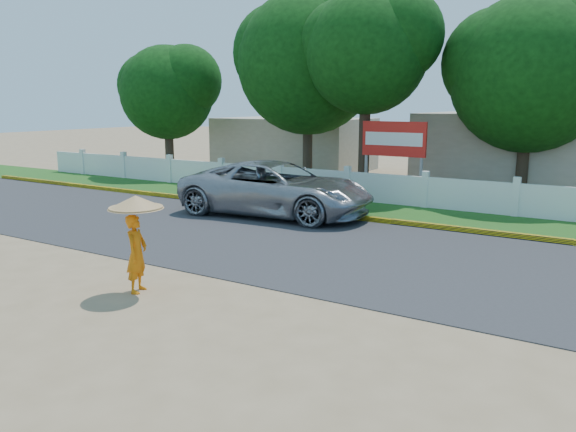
# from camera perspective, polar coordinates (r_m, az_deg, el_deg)

# --- Properties ---
(ground) EXTENTS (120.00, 120.00, 0.00)m
(ground) POSITION_cam_1_polar(r_m,az_deg,el_deg) (10.57, -5.74, -8.78)
(ground) COLOR #9E8460
(ground) RESTS_ON ground
(road) EXTENTS (60.00, 7.00, 0.02)m
(road) POSITION_cam_1_polar(r_m,az_deg,el_deg) (14.24, 5.27, -3.38)
(road) COLOR #38383A
(road) RESTS_ON ground
(grass_verge) EXTENTS (60.00, 3.50, 0.03)m
(grass_verge) POSITION_cam_1_polar(r_m,az_deg,el_deg) (18.97, 12.31, 0.17)
(grass_verge) COLOR #2D601E
(grass_verge) RESTS_ON ground
(curb) EXTENTS (40.00, 0.18, 0.16)m
(curb) POSITION_cam_1_polar(r_m,az_deg,el_deg) (17.39, 10.46, -0.56)
(curb) COLOR yellow
(curb) RESTS_ON ground
(fence) EXTENTS (40.00, 0.10, 1.10)m
(fence) POSITION_cam_1_polar(r_m,az_deg,el_deg) (20.24, 13.74, 2.34)
(fence) COLOR silver
(fence) RESTS_ON ground
(building_near) EXTENTS (10.00, 6.00, 3.20)m
(building_near) POSITION_cam_1_polar(r_m,az_deg,el_deg) (26.13, 24.83, 5.92)
(building_near) COLOR #B7AD99
(building_near) RESTS_ON ground
(building_far) EXTENTS (8.00, 5.00, 2.80)m
(building_far) POSITION_cam_1_polar(r_m,az_deg,el_deg) (31.37, 0.63, 7.36)
(building_far) COLOR #B7AD99
(building_far) RESTS_ON ground
(vehicle) EXTENTS (6.59, 3.47, 1.77)m
(vehicle) POSITION_cam_1_polar(r_m,az_deg,el_deg) (18.36, -1.19, 2.81)
(vehicle) COLOR #95979D
(vehicle) RESTS_ON ground
(monk_with_parasol) EXTENTS (1.05, 1.05, 1.92)m
(monk_with_parasol) POSITION_cam_1_polar(r_m,az_deg,el_deg) (11.16, -15.17, -1.35)
(monk_with_parasol) COLOR orange
(monk_with_parasol) RESTS_ON ground
(billboard) EXTENTS (2.50, 0.13, 2.95)m
(billboard) POSITION_cam_1_polar(r_m,az_deg,el_deg) (21.63, 10.69, 7.28)
(billboard) COLOR gray
(billboard) RESTS_ON ground
(tree_row) EXTENTS (35.16, 7.20, 8.88)m
(tree_row) POSITION_cam_1_polar(r_m,az_deg,el_deg) (22.43, 22.10, 14.39)
(tree_row) COLOR #473828
(tree_row) RESTS_ON ground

